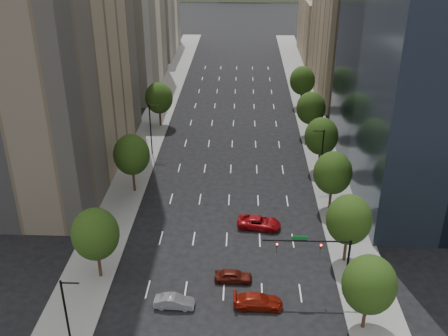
# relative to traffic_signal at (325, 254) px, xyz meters

# --- Properties ---
(sidewalk_left) EXTENTS (6.00, 200.00, 0.15)m
(sidewalk_left) POSITION_rel_traffic_signal_xyz_m (-26.03, 30.00, -5.10)
(sidewalk_left) COLOR slate
(sidewalk_left) RESTS_ON ground
(sidewalk_right) EXTENTS (6.00, 200.00, 0.15)m
(sidewalk_right) POSITION_rel_traffic_signal_xyz_m (4.97, 30.00, -5.10)
(sidewalk_right) COLOR slate
(sidewalk_right) RESTS_ON ground
(midrise_cream_left) EXTENTS (14.00, 30.00, 35.00)m
(midrise_cream_left) POSITION_rel_traffic_signal_xyz_m (-35.53, 73.00, 12.33)
(midrise_cream_left) COLOR beige
(midrise_cream_left) RESTS_ON ground
(filler_left) EXTENTS (14.00, 26.00, 18.00)m
(filler_left) POSITION_rel_traffic_signal_xyz_m (-35.53, 106.00, 3.83)
(filler_left) COLOR beige
(filler_left) RESTS_ON ground
(parking_tan_right) EXTENTS (14.00, 30.00, 30.00)m
(parking_tan_right) POSITION_rel_traffic_signal_xyz_m (14.47, 70.00, 9.83)
(parking_tan_right) COLOR #8C7759
(parking_tan_right) RESTS_ON ground
(filler_right) EXTENTS (14.00, 26.00, 16.00)m
(filler_right) POSITION_rel_traffic_signal_xyz_m (14.47, 103.00, 2.83)
(filler_right) COLOR #8C7759
(filler_right) RESTS_ON ground
(tree_right_0) EXTENTS (5.20, 5.20, 8.39)m
(tree_right_0) POSITION_rel_traffic_signal_xyz_m (3.47, -5.00, 0.22)
(tree_right_0) COLOR #382316
(tree_right_0) RESTS_ON ground
(tree_right_1) EXTENTS (5.20, 5.20, 8.75)m
(tree_right_1) POSITION_rel_traffic_signal_xyz_m (3.47, 6.00, 0.58)
(tree_right_1) COLOR #382316
(tree_right_1) RESTS_ON ground
(tree_right_2) EXTENTS (5.20, 5.20, 8.61)m
(tree_right_2) POSITION_rel_traffic_signal_xyz_m (3.47, 18.00, 0.43)
(tree_right_2) COLOR #382316
(tree_right_2) RESTS_ON ground
(tree_right_3) EXTENTS (5.20, 5.20, 8.89)m
(tree_right_3) POSITION_rel_traffic_signal_xyz_m (3.47, 30.00, 0.72)
(tree_right_3) COLOR #382316
(tree_right_3) RESTS_ON ground
(tree_right_4) EXTENTS (5.20, 5.20, 8.46)m
(tree_right_4) POSITION_rel_traffic_signal_xyz_m (3.47, 44.00, 0.29)
(tree_right_4) COLOR #382316
(tree_right_4) RESTS_ON ground
(tree_right_5) EXTENTS (5.20, 5.20, 8.75)m
(tree_right_5) POSITION_rel_traffic_signal_xyz_m (3.47, 60.00, 0.58)
(tree_right_5) COLOR #382316
(tree_right_5) RESTS_ON ground
(tree_left_0) EXTENTS (5.20, 5.20, 8.75)m
(tree_left_0) POSITION_rel_traffic_signal_xyz_m (-24.53, 2.00, 0.58)
(tree_left_0) COLOR #382316
(tree_left_0) RESTS_ON ground
(tree_left_1) EXTENTS (5.20, 5.20, 8.97)m
(tree_left_1) POSITION_rel_traffic_signal_xyz_m (-24.53, 22.00, 0.79)
(tree_left_1) COLOR #382316
(tree_left_1) RESTS_ON ground
(tree_left_2) EXTENTS (5.20, 5.20, 8.68)m
(tree_left_2) POSITION_rel_traffic_signal_xyz_m (-24.53, 48.00, 0.50)
(tree_left_2) COLOR #382316
(tree_left_2) RESTS_ON ground
(streetlight_rn) EXTENTS (1.70, 0.20, 9.00)m
(streetlight_rn) POSITION_rel_traffic_signal_xyz_m (2.91, 25.00, -0.33)
(streetlight_rn) COLOR black
(streetlight_rn) RESTS_ON ground
(streetlight_ls) EXTENTS (1.70, 0.20, 9.00)m
(streetlight_ls) POSITION_rel_traffic_signal_xyz_m (-23.96, -10.00, -0.33)
(streetlight_ls) COLOR black
(streetlight_ls) RESTS_ON ground
(streetlight_ln) EXTENTS (1.70, 0.20, 9.00)m
(streetlight_ln) POSITION_rel_traffic_signal_xyz_m (-23.96, 35.00, -0.33)
(streetlight_ln) COLOR black
(streetlight_ln) RESTS_ON ground
(traffic_signal) EXTENTS (9.12, 0.40, 7.38)m
(traffic_signal) POSITION_rel_traffic_signal_xyz_m (0.00, 0.00, 0.00)
(traffic_signal) COLOR black
(traffic_signal) RESTS_ON ground
(car_red_near) EXTENTS (5.18, 2.13, 1.50)m
(car_red_near) POSITION_rel_traffic_signal_xyz_m (-6.87, -2.34, -4.42)
(car_red_near) COLOR maroon
(car_red_near) RESTS_ON ground
(car_maroon) EXTENTS (4.22, 1.77, 1.42)m
(car_maroon) POSITION_rel_traffic_signal_xyz_m (-9.53, 1.81, -4.46)
(car_maroon) COLOR #4A130C
(car_maroon) RESTS_ON ground
(car_silver) EXTENTS (4.27, 1.64, 1.39)m
(car_silver) POSITION_rel_traffic_signal_xyz_m (-15.57, -2.67, -4.48)
(car_silver) COLOR gray
(car_silver) RESTS_ON ground
(car_red_far) EXTENTS (5.93, 3.35, 1.56)m
(car_red_far) POSITION_rel_traffic_signal_xyz_m (-6.41, 12.86, -4.39)
(car_red_far) COLOR #9A0B10
(car_red_far) RESTS_ON ground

